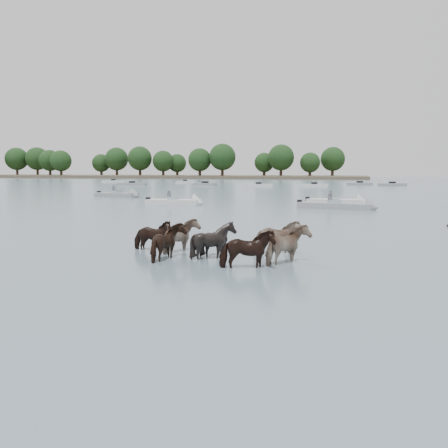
# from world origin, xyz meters

# --- Properties ---
(ground) EXTENTS (400.00, 400.00, 0.00)m
(ground) POSITION_xyz_m (0.00, 0.00, 0.00)
(ground) COLOR slate
(ground) RESTS_ON ground
(shoreline) EXTENTS (160.00, 30.00, 1.00)m
(shoreline) POSITION_xyz_m (-70.00, 150.00, 0.50)
(shoreline) COLOR #4C4233
(shoreline) RESTS_ON ground
(pony_herd) EXTENTS (7.10, 4.22, 1.53)m
(pony_herd) POSITION_xyz_m (-1.08, 0.38, 0.53)
(pony_herd) COLOR black
(pony_herd) RESTS_ON ground
(motorboat_a) EXTENTS (5.47, 1.83, 1.92)m
(motorboat_a) POSITION_xyz_m (-11.11, 24.11, 0.23)
(motorboat_a) COLOR silver
(motorboat_a) RESTS_ON ground
(motorboat_b) EXTENTS (6.61, 2.83, 1.92)m
(motorboat_b) POSITION_xyz_m (3.24, 23.13, 0.22)
(motorboat_b) COLOR gray
(motorboat_b) RESTS_ON ground
(motorboat_c) EXTENTS (5.67, 2.16, 1.92)m
(motorboat_c) POSITION_xyz_m (3.05, 28.15, 0.23)
(motorboat_c) COLOR silver
(motorboat_c) RESTS_ON ground
(motorboat_f) EXTENTS (5.99, 2.65, 1.92)m
(motorboat_f) POSITION_xyz_m (-21.80, 33.62, 0.22)
(motorboat_f) COLOR gray
(motorboat_f) RESTS_ON ground
(distant_flotilla) EXTENTS (110.55, 22.53, 0.93)m
(distant_flotilla) POSITION_xyz_m (0.68, 78.43, 0.26)
(distant_flotilla) COLOR silver
(distant_flotilla) RESTS_ON ground
(treeline) EXTENTS (146.03, 19.84, 12.41)m
(treeline) POSITION_xyz_m (-75.49, 148.10, 6.92)
(treeline) COLOR #382619
(treeline) RESTS_ON ground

